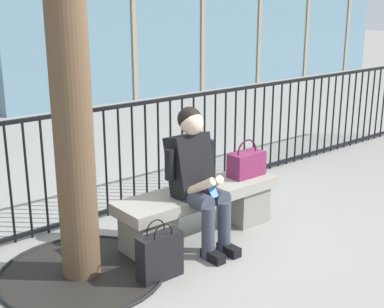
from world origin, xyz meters
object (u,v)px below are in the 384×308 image
object	(u,v)px
seated_person_with_phone	(197,174)
shopping_bag	(160,256)
handbag_on_bench	(247,163)
stone_bench	(199,208)

from	to	relation	value
seated_person_with_phone	shopping_bag	bearing A→B (deg)	-155.86
seated_person_with_phone	handbag_on_bench	size ratio (longest dim) A/B	3.37
stone_bench	seated_person_with_phone	distance (m)	0.42
stone_bench	shopping_bag	xyz separation A→B (m)	(-0.73, -0.39, -0.08)
shopping_bag	stone_bench	bearing A→B (deg)	28.41
seated_person_with_phone	handbag_on_bench	bearing A→B (deg)	9.41
handbag_on_bench	shopping_bag	world-z (taller)	handbag_on_bench
stone_bench	shopping_bag	world-z (taller)	shopping_bag
seated_person_with_phone	handbag_on_bench	distance (m)	0.73
stone_bench	seated_person_with_phone	world-z (taller)	seated_person_with_phone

